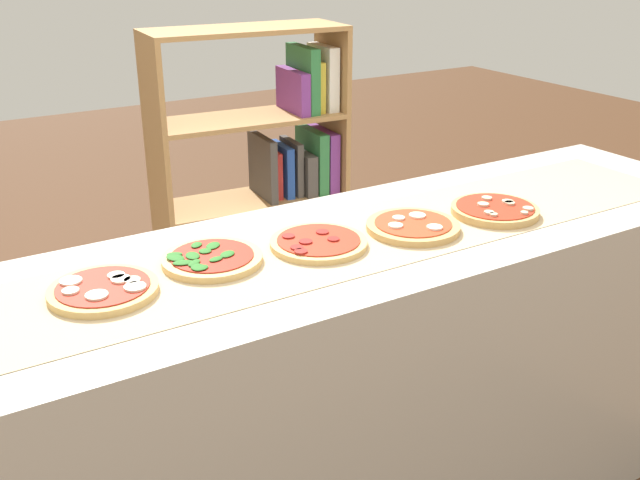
% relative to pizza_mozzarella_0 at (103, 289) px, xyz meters
% --- Properties ---
extents(counter, '(2.61, 0.63, 0.95)m').
position_rel_pizza_mozzarella_0_xyz_m(counter, '(0.53, -0.02, -0.48)').
color(counter, beige).
rests_on(counter, ground_plane).
extents(parchment_paper, '(2.29, 0.39, 0.00)m').
position_rel_pizza_mozzarella_0_xyz_m(parchment_paper, '(0.53, -0.02, -0.01)').
color(parchment_paper, tan).
rests_on(parchment_paper, counter).
extents(pizza_mozzarella_0, '(0.23, 0.23, 0.02)m').
position_rel_pizza_mozzarella_0_xyz_m(pizza_mozzarella_0, '(0.00, 0.00, 0.00)').
color(pizza_mozzarella_0, '#DBB26B').
rests_on(pizza_mozzarella_0, parchment_paper).
extents(pizza_spinach_1, '(0.24, 0.24, 0.02)m').
position_rel_pizza_mozzarella_0_xyz_m(pizza_spinach_1, '(0.26, 0.03, -0.00)').
color(pizza_spinach_1, '#DBB26B').
rests_on(pizza_spinach_1, parchment_paper).
extents(pizza_pepperoni_2, '(0.24, 0.24, 0.02)m').
position_rel_pizza_mozzarella_0_xyz_m(pizza_pepperoni_2, '(0.53, -0.02, -0.00)').
color(pizza_pepperoni_2, '#DBB26B').
rests_on(pizza_pepperoni_2, parchment_paper).
extents(pizza_mozzarella_3, '(0.24, 0.24, 0.03)m').
position_rel_pizza_mozzarella_0_xyz_m(pizza_mozzarella_3, '(0.79, -0.05, 0.00)').
color(pizza_mozzarella_3, tan).
rests_on(pizza_mozzarella_3, parchment_paper).
extents(pizza_mushroom_4, '(0.24, 0.24, 0.03)m').
position_rel_pizza_mozzarella_0_xyz_m(pizza_mushroom_4, '(1.06, -0.08, 0.00)').
color(pizza_mushroom_4, tan).
rests_on(pizza_mushroom_4, parchment_paper).
extents(bookshelf, '(0.76, 0.34, 1.34)m').
position_rel_pizza_mozzarella_0_xyz_m(bookshelf, '(0.98, 1.06, -0.32)').
color(bookshelf, '#A87A47').
rests_on(bookshelf, ground_plane).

